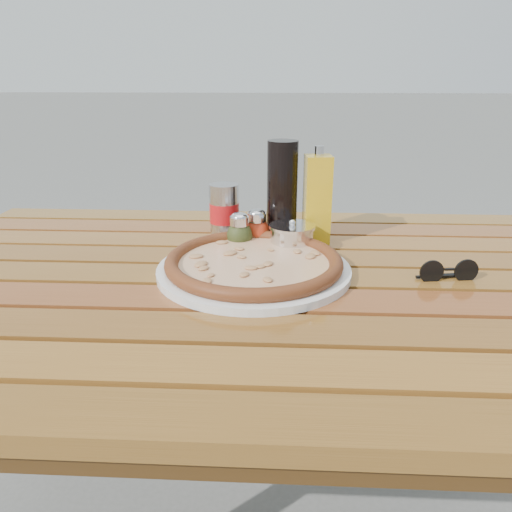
{
  "coord_description": "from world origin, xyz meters",
  "views": [
    {
      "loc": [
        0.05,
        -0.86,
        1.1
      ],
      "look_at": [
        0.0,
        0.02,
        0.78
      ],
      "focal_mm": 35.0,
      "sensor_mm": 36.0,
      "label": 1
    }
  ],
  "objects_px": {
    "oregano_shaker": "(240,232)",
    "olive_oil_cruet": "(317,199)",
    "plate": "(254,270)",
    "pizza": "(254,262)",
    "sunglasses": "(448,272)",
    "pepper_shaker": "(257,228)",
    "dark_bottle": "(282,192)",
    "soda_can": "(224,211)",
    "parmesan_tin": "(292,238)",
    "table": "(255,312)"
  },
  "relations": [
    {
      "from": "soda_can",
      "to": "olive_oil_cruet",
      "type": "relative_size",
      "value": 0.57
    },
    {
      "from": "soda_can",
      "to": "sunglasses",
      "type": "distance_m",
      "value": 0.5
    },
    {
      "from": "plate",
      "to": "parmesan_tin",
      "type": "height_order",
      "value": "parmesan_tin"
    },
    {
      "from": "pizza",
      "to": "dark_bottle",
      "type": "relative_size",
      "value": 1.94
    },
    {
      "from": "pepper_shaker",
      "to": "parmesan_tin",
      "type": "distance_m",
      "value": 0.09
    },
    {
      "from": "plate",
      "to": "oregano_shaker",
      "type": "distance_m",
      "value": 0.14
    },
    {
      "from": "olive_oil_cruet",
      "to": "sunglasses",
      "type": "distance_m",
      "value": 0.32
    },
    {
      "from": "pepper_shaker",
      "to": "dark_bottle",
      "type": "xyz_separation_m",
      "value": [
        0.05,
        0.03,
        0.07
      ]
    },
    {
      "from": "pizza",
      "to": "soda_can",
      "type": "relative_size",
      "value": 3.55
    },
    {
      "from": "oregano_shaker",
      "to": "dark_bottle",
      "type": "relative_size",
      "value": 0.37
    },
    {
      "from": "sunglasses",
      "to": "table",
      "type": "bearing_deg",
      "value": 171.54
    },
    {
      "from": "sunglasses",
      "to": "pizza",
      "type": "bearing_deg",
      "value": 170.41
    },
    {
      "from": "table",
      "to": "plate",
      "type": "xyz_separation_m",
      "value": [
        -0.0,
        0.01,
        0.08
      ]
    },
    {
      "from": "pizza",
      "to": "pepper_shaker",
      "type": "distance_m",
      "value": 0.17
    },
    {
      "from": "plate",
      "to": "olive_oil_cruet",
      "type": "bearing_deg",
      "value": 57.32
    },
    {
      "from": "plate",
      "to": "pepper_shaker",
      "type": "xyz_separation_m",
      "value": [
        -0.0,
        0.17,
        0.03
      ]
    },
    {
      "from": "pepper_shaker",
      "to": "olive_oil_cruet",
      "type": "relative_size",
      "value": 0.39
    },
    {
      "from": "oregano_shaker",
      "to": "soda_can",
      "type": "xyz_separation_m",
      "value": [
        -0.04,
        0.09,
        0.02
      ]
    },
    {
      "from": "oregano_shaker",
      "to": "sunglasses",
      "type": "distance_m",
      "value": 0.42
    },
    {
      "from": "plate",
      "to": "olive_oil_cruet",
      "type": "distance_m",
      "value": 0.25
    },
    {
      "from": "pizza",
      "to": "parmesan_tin",
      "type": "bearing_deg",
      "value": 59.51
    },
    {
      "from": "table",
      "to": "pepper_shaker",
      "type": "distance_m",
      "value": 0.21
    },
    {
      "from": "olive_oil_cruet",
      "to": "parmesan_tin",
      "type": "height_order",
      "value": "olive_oil_cruet"
    },
    {
      "from": "pizza",
      "to": "sunglasses",
      "type": "relative_size",
      "value": 3.87
    },
    {
      "from": "pizza",
      "to": "sunglasses",
      "type": "height_order",
      "value": "sunglasses"
    },
    {
      "from": "pizza",
      "to": "pepper_shaker",
      "type": "bearing_deg",
      "value": 90.9
    },
    {
      "from": "dark_bottle",
      "to": "soda_can",
      "type": "xyz_separation_m",
      "value": [
        -0.13,
        0.03,
        -0.05
      ]
    },
    {
      "from": "pepper_shaker",
      "to": "oregano_shaker",
      "type": "distance_m",
      "value": 0.05
    },
    {
      "from": "table",
      "to": "parmesan_tin",
      "type": "relative_size",
      "value": 12.33
    },
    {
      "from": "oregano_shaker",
      "to": "dark_bottle",
      "type": "bearing_deg",
      "value": 36.6
    },
    {
      "from": "plate",
      "to": "parmesan_tin",
      "type": "bearing_deg",
      "value": 59.51
    },
    {
      "from": "oregano_shaker",
      "to": "sunglasses",
      "type": "bearing_deg",
      "value": -20.82
    },
    {
      "from": "table",
      "to": "sunglasses",
      "type": "xyz_separation_m",
      "value": [
        0.35,
        -0.01,
        0.09
      ]
    },
    {
      "from": "pepper_shaker",
      "to": "olive_oil_cruet",
      "type": "bearing_deg",
      "value": 13.66
    },
    {
      "from": "oregano_shaker",
      "to": "pizza",
      "type": "bearing_deg",
      "value": -74.34
    },
    {
      "from": "oregano_shaker",
      "to": "olive_oil_cruet",
      "type": "height_order",
      "value": "olive_oil_cruet"
    },
    {
      "from": "pizza",
      "to": "soda_can",
      "type": "height_order",
      "value": "soda_can"
    },
    {
      "from": "pizza",
      "to": "parmesan_tin",
      "type": "relative_size",
      "value": 3.76
    },
    {
      "from": "pepper_shaker",
      "to": "dark_bottle",
      "type": "relative_size",
      "value": 0.37
    },
    {
      "from": "soda_can",
      "to": "sunglasses",
      "type": "xyz_separation_m",
      "value": [
        0.43,
        -0.24,
        -0.04
      ]
    },
    {
      "from": "pizza",
      "to": "sunglasses",
      "type": "bearing_deg",
      "value": -2.24
    },
    {
      "from": "oregano_shaker",
      "to": "olive_oil_cruet",
      "type": "xyz_separation_m",
      "value": [
        0.16,
        0.06,
        0.06
      ]
    },
    {
      "from": "soda_can",
      "to": "oregano_shaker",
      "type": "bearing_deg",
      "value": -65.67
    },
    {
      "from": "dark_bottle",
      "to": "olive_oil_cruet",
      "type": "xyz_separation_m",
      "value": [
        0.08,
        -0.0,
        -0.01
      ]
    },
    {
      "from": "oregano_shaker",
      "to": "olive_oil_cruet",
      "type": "bearing_deg",
      "value": 20.86
    },
    {
      "from": "soda_can",
      "to": "table",
      "type": "bearing_deg",
      "value": -70.48
    },
    {
      "from": "pepper_shaker",
      "to": "soda_can",
      "type": "xyz_separation_m",
      "value": [
        -0.08,
        0.06,
        0.02
      ]
    },
    {
      "from": "plate",
      "to": "soda_can",
      "type": "bearing_deg",
      "value": 109.32
    },
    {
      "from": "table",
      "to": "parmesan_tin",
      "type": "distance_m",
      "value": 0.18
    },
    {
      "from": "plate",
      "to": "pepper_shaker",
      "type": "relative_size",
      "value": 4.39
    }
  ]
}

